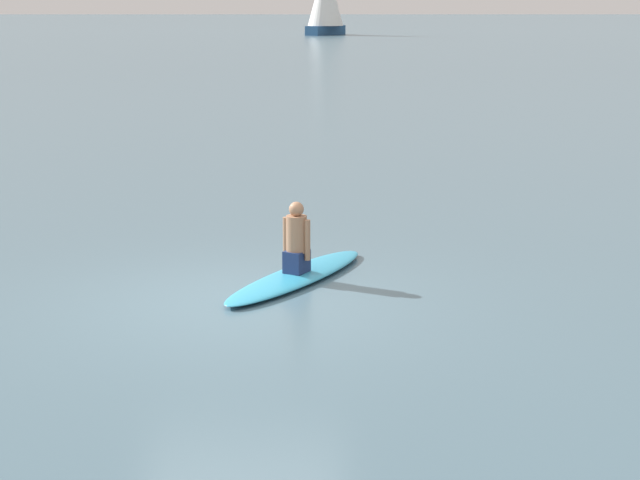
# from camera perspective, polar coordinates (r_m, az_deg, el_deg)

# --- Properties ---
(ground_plane) EXTENTS (400.00, 400.00, 0.00)m
(ground_plane) POSITION_cam_1_polar(r_m,az_deg,el_deg) (12.43, -4.42, -3.46)
(ground_plane) COLOR slate
(surfboard) EXTENTS (2.13, 3.01, 0.11)m
(surfboard) POSITION_cam_1_polar(r_m,az_deg,el_deg) (13.34, -1.29, -2.01)
(surfboard) COLOR #339EC6
(surfboard) RESTS_ON ground
(person_paddler) EXTENTS (0.38, 0.39, 0.92)m
(person_paddler) POSITION_cam_1_polar(r_m,az_deg,el_deg) (13.22, -1.30, -0.03)
(person_paddler) COLOR navy
(person_paddler) RESTS_ON surfboard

